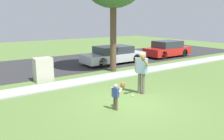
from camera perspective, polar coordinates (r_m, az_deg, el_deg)
The scene contains 9 objects.
ground_plane at distance 11.42m, azimuth -6.67°, elevation -2.97°, with size 48.00×48.00×0.00m, color #567538.
sidewalk_strip at distance 11.49m, azimuth -6.91°, elevation -2.72°, with size 36.00×1.20×0.06m, color #A3A39E.
road_surface at distance 15.99m, azimuth -15.28°, elevation 1.23°, with size 36.00×6.80×0.02m, color #2D2D30.
person_adult at distance 9.33m, azimuth 7.57°, elevation 0.35°, with size 0.65×0.84×1.78m.
person_child at distance 7.73m, azimuth 1.50°, elevation -5.56°, with size 0.52×0.31×0.98m.
baseball at distance 9.25m, azimuth 5.21°, elevation -6.48°, with size 0.07×0.07×0.07m, color white.
utility_cabinet at distance 11.87m, azimuth -17.12°, elevation 0.12°, with size 0.88×0.65×1.19m, color beige.
parked_sedan_silver at distance 15.96m, azimuth 0.35°, elevation 3.89°, with size 4.60×1.80×1.23m.
parked_hatchback_red at distance 19.38m, azimuth 13.88°, elevation 5.20°, with size 4.00×1.75×1.33m.
Camera 1 is at (-5.09, -6.25, 3.07)m, focal length 35.92 mm.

